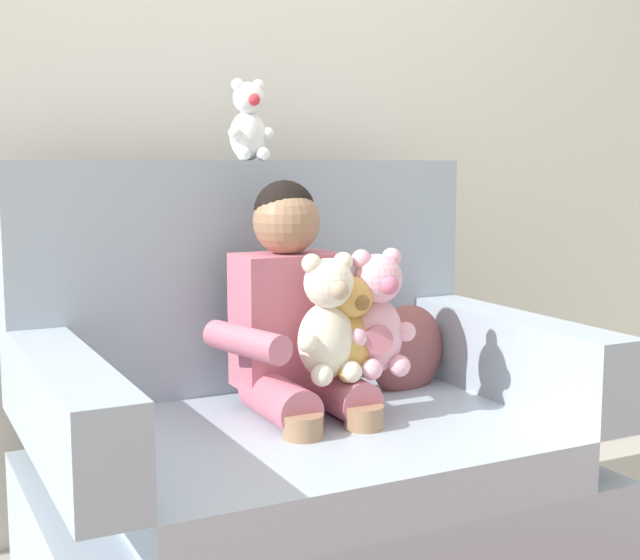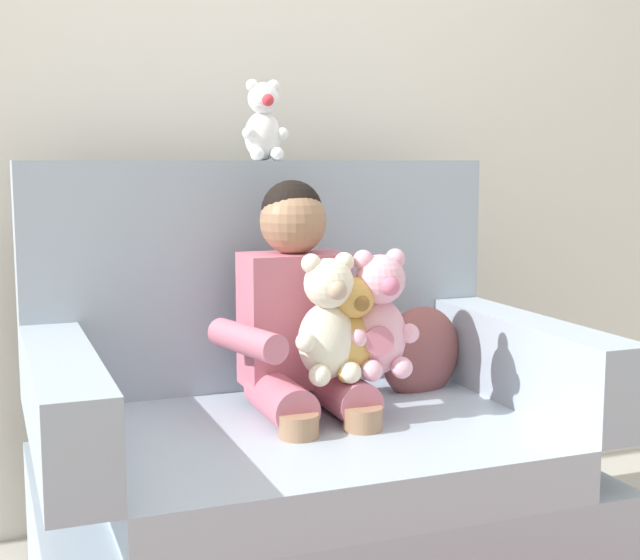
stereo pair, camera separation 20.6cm
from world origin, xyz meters
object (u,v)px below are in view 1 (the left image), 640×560
(plush_pink, at_px, (377,316))
(plush_white_on_backrest, at_px, (249,123))
(plush_cream, at_px, (328,321))
(throw_pillow, at_px, (407,351))
(armchair, at_px, (299,464))
(plush_honey, at_px, (352,328))
(seated_child, at_px, (298,329))

(plush_pink, xyz_separation_m, plush_white_on_backrest, (-0.15, 0.43, 0.48))
(plush_cream, bearing_deg, throw_pillow, 32.46)
(armchair, xyz_separation_m, plush_white_on_backrest, (0.01, 0.32, 0.86))
(plush_honey, distance_m, plush_white_on_backrest, 0.67)
(plush_cream, xyz_separation_m, plush_honey, (0.06, -0.00, -0.02))
(armchair, bearing_deg, seated_child, 68.53)
(armchair, bearing_deg, plush_honey, -48.74)
(plush_honey, bearing_deg, plush_pink, -7.96)
(plush_cream, bearing_deg, plush_pink, 1.01)
(plush_honey, bearing_deg, plush_white_on_backrest, 92.64)
(plush_white_on_backrest, relative_size, throw_pillow, 0.85)
(plush_honey, height_order, throw_pillow, plush_honey)
(plush_white_on_backrest, bearing_deg, armchair, -79.37)
(plush_honey, bearing_deg, throw_pillow, 28.07)
(plush_white_on_backrest, distance_m, throw_pillow, 0.77)
(armchair, xyz_separation_m, throw_pillow, (0.39, 0.12, 0.23))
(armchair, height_order, plush_honey, armchair)
(seated_child, distance_m, plush_honey, 0.15)
(plush_white_on_backrest, bearing_deg, seated_child, -77.92)
(seated_child, height_order, plush_cream, seated_child)
(plush_cream, relative_size, plush_white_on_backrest, 1.39)
(seated_child, xyz_separation_m, throw_pillow, (0.38, 0.10, -0.11))
(plush_cream, height_order, throw_pillow, plush_cream)
(throw_pillow, bearing_deg, seated_child, -165.79)
(plush_honey, distance_m, throw_pillow, 0.39)
(seated_child, xyz_separation_m, plush_white_on_backrest, (-0.00, 0.30, 0.52))
(seated_child, height_order, throw_pillow, seated_child)
(armchair, xyz_separation_m, plush_pink, (0.16, -0.10, 0.38))
(seated_child, xyz_separation_m, plush_honey, (0.08, -0.13, 0.02))
(seated_child, distance_m, plush_pink, 0.20)
(seated_child, bearing_deg, throw_pillow, 8.19)
(plush_honey, bearing_deg, armchair, 122.66)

